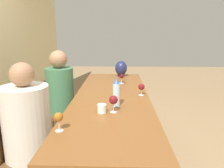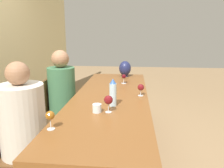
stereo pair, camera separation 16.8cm
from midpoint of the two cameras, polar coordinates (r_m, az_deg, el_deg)
The scene contains 13 objects.
ground_plane at distance 2.78m, azimuth 1.46°, elevation -18.70°, with size 14.00×14.00×0.00m, color #937551.
dining_table at distance 2.48m, azimuth 1.56°, elevation -4.89°, with size 2.62×0.83×0.77m.
water_bottle at distance 2.10m, azimuth 2.53°, elevation -2.35°, with size 0.07×0.07×0.27m.
water_tumbler at distance 1.97m, azimuth -1.50°, elevation -6.36°, with size 0.08×0.08×0.08m.
vase at distance 3.52m, azimuth 4.78°, elevation 4.05°, with size 0.19×0.19×0.25m.
wine_glass_0 at distance 2.48m, azimuth 9.48°, elevation -0.96°, with size 0.07×0.07×0.13m.
wine_glass_1 at distance 1.66m, azimuth -13.08°, elevation -8.17°, with size 0.07×0.07×0.14m.
wine_glass_2 at distance 3.04m, azimuth 4.70°, elevation 1.86°, with size 0.07×0.07×0.13m.
wine_glass_3 at distance 1.95m, azimuth 1.53°, elevation -4.26°, with size 0.08×0.08×0.16m.
chair_near at distance 2.13m, azimuth -21.19°, elevation -15.62°, with size 0.44×0.44×0.88m.
chair_far at distance 3.00m, azimuth -12.35°, elevation -6.31°, with size 0.44×0.44×0.88m.
person_near at distance 2.01m, azimuth -19.51°, elevation -11.36°, with size 0.38×0.38×1.25m.
person_far at distance 2.92m, azimuth -11.03°, elevation -2.80°, with size 0.35×0.35×1.26m.
Camera 2 is at (-2.34, -0.25, 1.48)m, focal length 35.00 mm.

